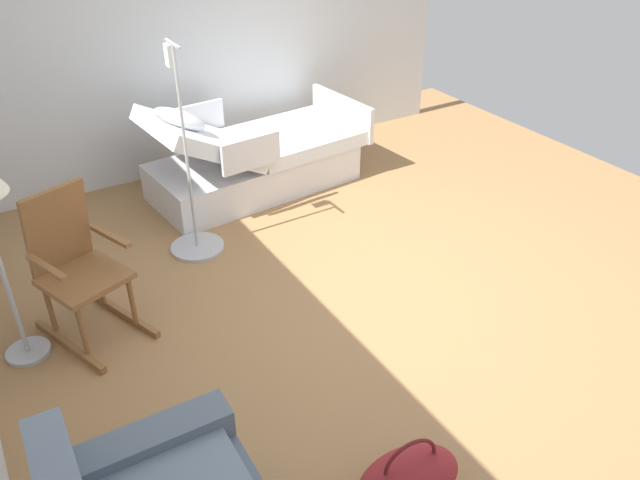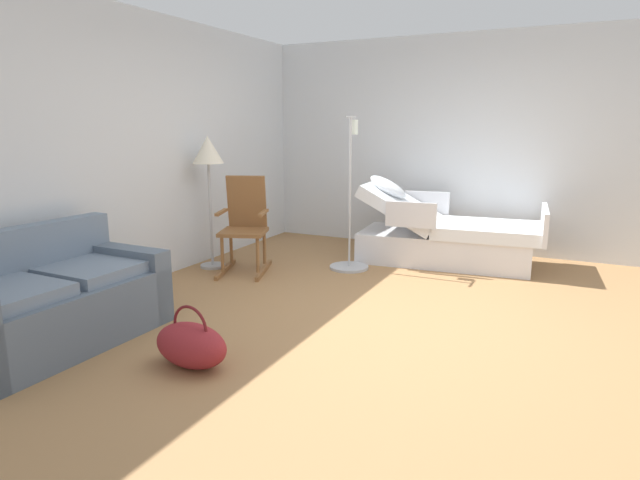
{
  "view_description": "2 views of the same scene",
  "coord_description": "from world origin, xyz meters",
  "px_view_note": "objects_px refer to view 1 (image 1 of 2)",
  "views": [
    {
      "loc": [
        -3.0,
        2.28,
        2.81
      ],
      "look_at": [
        -0.28,
        0.63,
        0.83
      ],
      "focal_mm": 35.12,
      "sensor_mm": 36.0,
      "label": 1
    },
    {
      "loc": [
        -4.14,
        -1.37,
        1.59
      ],
      "look_at": [
        -0.3,
        0.49,
        0.67
      ],
      "focal_mm": 29.94,
      "sensor_mm": 36.0,
      "label": 2
    }
  ],
  "objects_px": {
    "duffel_bag": "(408,479)",
    "iv_pole": "(194,222)",
    "hospital_bed": "(254,159)",
    "rocking_chair": "(76,268)"
  },
  "relations": [
    {
      "from": "hospital_bed",
      "to": "duffel_bag",
      "type": "height_order",
      "value": "hospital_bed"
    },
    {
      "from": "hospital_bed",
      "to": "iv_pole",
      "type": "height_order",
      "value": "iv_pole"
    },
    {
      "from": "duffel_bag",
      "to": "rocking_chair",
      "type": "bearing_deg",
      "value": 25.12
    },
    {
      "from": "duffel_bag",
      "to": "hospital_bed",
      "type": "bearing_deg",
      "value": -14.05
    },
    {
      "from": "duffel_bag",
      "to": "iv_pole",
      "type": "distance_m",
      "value": 2.78
    },
    {
      "from": "hospital_bed",
      "to": "iv_pole",
      "type": "relative_size",
      "value": 1.27
    },
    {
      "from": "iv_pole",
      "to": "rocking_chair",
      "type": "bearing_deg",
      "value": 119.73
    },
    {
      "from": "hospital_bed",
      "to": "rocking_chair",
      "type": "distance_m",
      "value": 2.33
    },
    {
      "from": "rocking_chair",
      "to": "iv_pole",
      "type": "relative_size",
      "value": 0.62
    },
    {
      "from": "rocking_chair",
      "to": "duffel_bag",
      "type": "distance_m",
      "value": 2.46
    }
  ]
}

